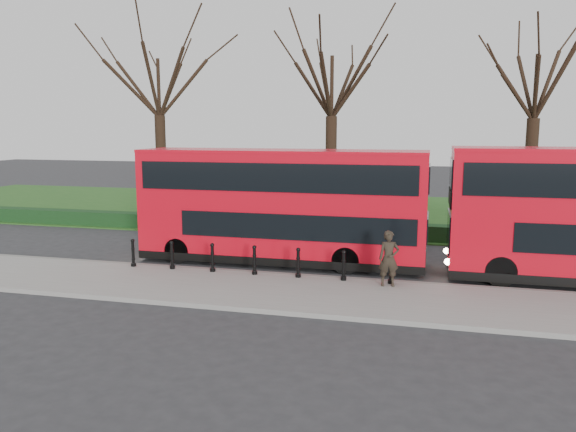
# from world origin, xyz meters

# --- Properties ---
(ground) EXTENTS (120.00, 120.00, 0.00)m
(ground) POSITION_xyz_m (0.00, 0.00, 0.00)
(ground) COLOR #28282B
(ground) RESTS_ON ground
(pavement) EXTENTS (60.00, 4.00, 0.15)m
(pavement) POSITION_xyz_m (0.00, -3.00, 0.07)
(pavement) COLOR gray
(pavement) RESTS_ON ground
(kerb) EXTENTS (60.00, 0.25, 0.16)m
(kerb) POSITION_xyz_m (0.00, -1.00, 0.07)
(kerb) COLOR slate
(kerb) RESTS_ON ground
(grass_verge) EXTENTS (60.00, 18.00, 0.06)m
(grass_verge) POSITION_xyz_m (0.00, 15.00, 0.03)
(grass_verge) COLOR #22511B
(grass_verge) RESTS_ON ground
(hedge) EXTENTS (60.00, 0.90, 0.80)m
(hedge) POSITION_xyz_m (0.00, 6.80, 0.40)
(hedge) COLOR black
(hedge) RESTS_ON ground
(yellow_line_outer) EXTENTS (60.00, 0.10, 0.01)m
(yellow_line_outer) POSITION_xyz_m (0.00, -0.70, 0.01)
(yellow_line_outer) COLOR yellow
(yellow_line_outer) RESTS_ON ground
(yellow_line_inner) EXTENTS (60.00, 0.10, 0.01)m
(yellow_line_inner) POSITION_xyz_m (0.00, -0.50, 0.01)
(yellow_line_inner) COLOR yellow
(yellow_line_inner) RESTS_ON ground
(tree_left) EXTENTS (6.99, 6.99, 10.92)m
(tree_left) POSITION_xyz_m (-8.00, 10.00, 7.93)
(tree_left) COLOR black
(tree_left) RESTS_ON ground
(tree_mid) EXTENTS (6.88, 6.88, 10.74)m
(tree_mid) POSITION_xyz_m (2.00, 10.00, 7.81)
(tree_mid) COLOR black
(tree_mid) RESTS_ON ground
(tree_right) EXTENTS (6.71, 6.71, 10.49)m
(tree_right) POSITION_xyz_m (12.00, 10.00, 7.62)
(tree_right) COLOR black
(tree_right) RESTS_ON ground
(bollard_row) EXTENTS (9.73, 0.15, 1.00)m
(bollard_row) POSITION_xyz_m (1.27, -1.35, 0.65)
(bollard_row) COLOR black
(bollard_row) RESTS_ON pavement
(bus_lead) EXTENTS (11.22, 2.58, 4.46)m
(bus_lead) POSITION_xyz_m (1.58, 1.18, 2.25)
(bus_lead) COLOR red
(bus_lead) RESTS_ON ground
(pedestrian) EXTENTS (0.74, 0.56, 1.85)m
(pedestrian) POSITION_xyz_m (6.00, -1.66, 1.07)
(pedestrian) COLOR #2B241B
(pedestrian) RESTS_ON pavement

